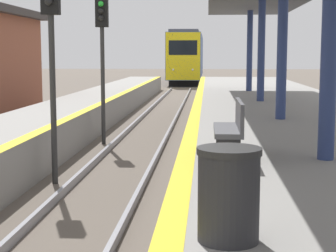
% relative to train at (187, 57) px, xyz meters
% --- Properties ---
extents(train, '(2.84, 18.57, 4.68)m').
position_rel_train_xyz_m(train, '(0.00, 0.00, 0.00)').
color(train, black).
rests_on(train, ground).
extents(signal_mid, '(0.36, 0.31, 4.33)m').
position_rel_train_xyz_m(signal_mid, '(-1.13, -43.14, 0.66)').
color(signal_mid, '#2D2D2D').
rests_on(signal_mid, ground).
extents(signal_far, '(0.36, 0.31, 4.33)m').
position_rel_train_xyz_m(signal_far, '(-1.07, -38.01, 0.66)').
color(signal_far, '#2D2D2D').
rests_on(signal_far, ground).
extents(trash_bin, '(0.58, 0.58, 0.85)m').
position_rel_train_xyz_m(trash_bin, '(2.19, -49.38, -0.96)').
color(trash_bin, '#262628').
rests_on(trash_bin, platform_right).
extents(bench, '(0.44, 1.51, 0.92)m').
position_rel_train_xyz_m(bench, '(2.39, -45.21, -0.91)').
color(bench, '#4C4C51').
rests_on(bench, platform_right).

